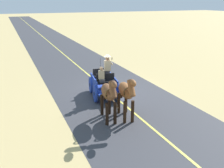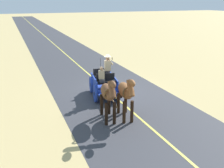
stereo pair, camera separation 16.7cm
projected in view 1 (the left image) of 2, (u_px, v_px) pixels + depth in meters
ground_plane at (108, 92)px, 15.30m from camera, size 200.00×200.00×0.00m
road_surface at (108, 91)px, 15.30m from camera, size 6.64×160.00×0.01m
road_centre_stripe at (108, 91)px, 15.30m from camera, size 0.12×160.00×0.00m
horse_drawn_carriage at (104, 83)px, 14.28m from camera, size 1.80×4.51×2.50m
horse_near_side at (126, 92)px, 11.42m from camera, size 0.83×2.15×2.21m
horse_off_side at (109, 94)px, 11.24m from camera, size 0.80×2.15×2.21m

